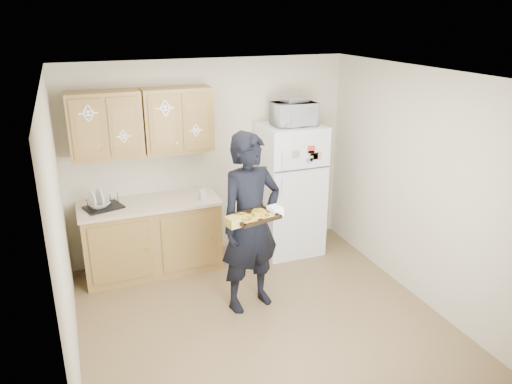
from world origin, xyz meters
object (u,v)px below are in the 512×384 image
(baking_tray, at_px, (255,217))
(dish_rack, at_px, (103,202))
(microwave, at_px, (294,114))
(refrigerator, at_px, (290,189))
(person, at_px, (251,223))

(baking_tray, bearing_deg, dish_rack, 119.27)
(microwave, bearing_deg, baking_tray, -128.38)
(refrigerator, distance_m, dish_rack, 2.32)
(person, bearing_deg, baking_tray, -116.11)
(refrigerator, relative_size, microwave, 3.32)
(baking_tray, xyz_separation_m, dish_rack, (-1.31, 1.43, -0.17))
(person, relative_size, microwave, 3.75)
(refrigerator, xyz_separation_m, baking_tray, (-1.01, -1.39, 0.30))
(baking_tray, height_order, dish_rack, baking_tray)
(refrigerator, height_order, microwave, microwave)
(refrigerator, bearing_deg, baking_tray, -126.15)
(refrigerator, relative_size, dish_rack, 4.25)
(refrigerator, relative_size, baking_tray, 3.95)
(person, distance_m, microwave, 1.67)
(microwave, distance_m, dish_rack, 2.48)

